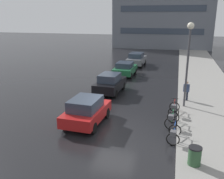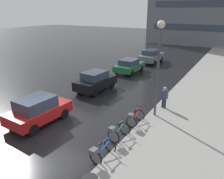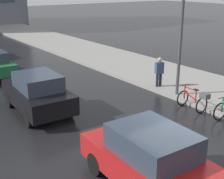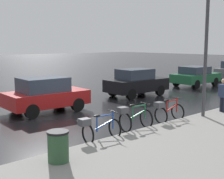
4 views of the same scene
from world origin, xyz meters
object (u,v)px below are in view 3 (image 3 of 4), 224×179
object	(u,v)px
car_red	(149,157)
streetlamp	(183,8)
car_black	(38,93)
pedestrian	(159,71)
bicycle_third	(195,99)

from	to	relation	value
car_red	streetlamp	xyz separation A→B (m)	(5.69, 4.23, 3.23)
car_black	streetlamp	xyz separation A→B (m)	(5.96, -2.11, 3.22)
car_black	pedestrian	size ratio (longest dim) A/B	2.42
car_red	streetlamp	distance (m)	7.79
car_red	car_black	size ratio (longest dim) A/B	0.97
car_red	streetlamp	bearing A→B (deg)	36.62
bicycle_third	car_red	distance (m)	5.69
pedestrian	streetlamp	size ratio (longest dim) A/B	0.28
car_black	pedestrian	bearing A→B (deg)	-7.10
bicycle_third	car_black	size ratio (longest dim) A/B	0.35
car_red	car_black	world-z (taller)	car_black
car_black	pedestrian	world-z (taller)	car_black
bicycle_third	streetlamp	bearing A→B (deg)	67.35
pedestrian	streetlamp	distance (m)	3.42
streetlamp	bicycle_third	bearing A→B (deg)	-112.65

